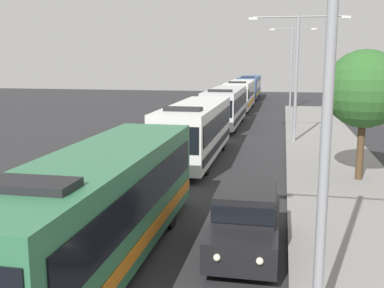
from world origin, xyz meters
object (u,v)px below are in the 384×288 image
(bus_second_in_line, at_px, (196,129))
(bus_middle, at_px, (225,106))
(white_suv, at_px, (246,217))
(roadside_tree, at_px, (364,89))
(bus_lead, at_px, (101,204))
(bus_fourth_in_line, at_px, (240,94))
(bus_rear, at_px, (249,87))
(streetlamp_mid, at_px, (297,64))
(streetlamp_far, at_px, (292,59))
(streetlamp_near, at_px, (329,79))

(bus_second_in_line, height_order, bus_middle, same)
(bus_middle, relative_size, white_suv, 2.32)
(white_suv, distance_m, roadside_tree, 10.07)
(bus_lead, xyz_separation_m, roadside_tree, (8.05, 10.14, 2.47))
(bus_fourth_in_line, bearing_deg, bus_second_in_line, -90.00)
(bus_lead, xyz_separation_m, bus_second_in_line, (-0.00, 13.36, -0.00))
(bus_fourth_in_line, distance_m, bus_rear, 13.84)
(roadside_tree, bearing_deg, bus_middle, 116.41)
(bus_second_in_line, relative_size, bus_middle, 0.99)
(streetlamp_mid, xyz_separation_m, roadside_tree, (2.66, -9.38, -0.99))
(streetlamp_far, bearing_deg, bus_middle, -109.86)
(bus_second_in_line, height_order, white_suv, bus_second_in_line)
(bus_lead, distance_m, white_suv, 4.09)
(streetlamp_mid, relative_size, streetlamp_far, 0.93)
(bus_second_in_line, bearing_deg, white_suv, -72.52)
(white_suv, relative_size, roadside_tree, 0.80)
(bus_lead, xyz_separation_m, bus_middle, (-0.00, 26.36, -0.00))
(bus_middle, distance_m, streetlamp_mid, 9.38)
(streetlamp_near, bearing_deg, white_suv, 113.63)
(streetlamp_far, bearing_deg, bus_second_in_line, -100.93)
(white_suv, relative_size, streetlamp_near, 0.58)
(bus_middle, height_order, roadside_tree, roadside_tree)
(bus_lead, distance_m, bus_fourth_in_line, 39.55)
(bus_middle, bearing_deg, roadside_tree, -63.59)
(bus_second_in_line, relative_size, roadside_tree, 1.85)
(bus_second_in_line, distance_m, white_suv, 12.33)
(bus_second_in_line, relative_size, streetlamp_far, 1.21)
(bus_lead, height_order, bus_rear, same)
(bus_middle, relative_size, streetlamp_near, 1.34)
(bus_second_in_line, distance_m, bus_fourth_in_line, 26.19)
(streetlamp_near, bearing_deg, roadside_tree, 77.92)
(white_suv, distance_m, streetlamp_mid, 18.45)
(bus_rear, xyz_separation_m, streetlamp_near, (5.40, -55.66, 3.40))
(bus_middle, xyz_separation_m, white_suv, (3.70, -24.75, -0.66))
(bus_middle, bearing_deg, streetlamp_near, -79.32)
(streetlamp_mid, bearing_deg, bus_lead, -105.46)
(streetlamp_near, bearing_deg, bus_rear, 95.54)
(streetlamp_near, height_order, streetlamp_far, streetlamp_far)
(bus_lead, bearing_deg, bus_second_in_line, 90.00)
(bus_rear, height_order, streetlamp_far, streetlamp_far)
(roadside_tree, bearing_deg, streetlamp_far, 94.87)
(streetlamp_near, relative_size, roadside_tree, 1.40)
(bus_fourth_in_line, height_order, roadside_tree, roadside_tree)
(bus_second_in_line, distance_m, roadside_tree, 9.02)
(white_suv, xyz_separation_m, streetlamp_far, (1.70, 39.70, 4.37))
(bus_lead, height_order, streetlamp_near, streetlamp_near)
(bus_rear, height_order, streetlamp_near, streetlamp_near)
(bus_middle, distance_m, bus_fourth_in_line, 13.19)
(bus_lead, distance_m, streetlamp_near, 6.77)
(bus_lead, relative_size, white_suv, 2.41)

